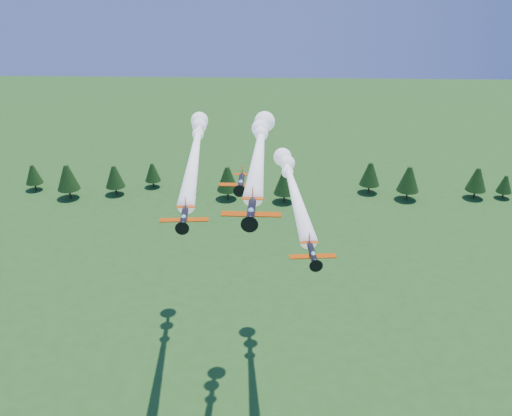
{
  "coord_description": "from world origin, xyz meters",
  "views": [
    {
      "loc": [
        3.44,
        -70.44,
        78.05
      ],
      "look_at": [
        0.94,
        0.0,
        45.48
      ],
      "focal_mm": 40.0,
      "sensor_mm": 36.0,
      "label": 1
    }
  ],
  "objects_px": {
    "plane_right": "(292,184)",
    "plane_slot": "(241,182)",
    "plane_left": "(196,147)",
    "plane_lead": "(260,146)"
  },
  "relations": [
    {
      "from": "plane_right",
      "to": "plane_slot",
      "type": "height_order",
      "value": "plane_slot"
    },
    {
      "from": "plane_left",
      "to": "plane_right",
      "type": "height_order",
      "value": "plane_left"
    },
    {
      "from": "plane_left",
      "to": "plane_slot",
      "type": "bearing_deg",
      "value": -70.66
    },
    {
      "from": "plane_lead",
      "to": "plane_slot",
      "type": "xyz_separation_m",
      "value": [
        -2.5,
        -8.08,
        -2.85
      ]
    },
    {
      "from": "plane_lead",
      "to": "plane_left",
      "type": "height_order",
      "value": "plane_lead"
    },
    {
      "from": "plane_lead",
      "to": "plane_slot",
      "type": "height_order",
      "value": "plane_lead"
    },
    {
      "from": "plane_lead",
      "to": "plane_right",
      "type": "xyz_separation_m",
      "value": [
        5.65,
        10.15,
        -10.58
      ]
    },
    {
      "from": "plane_left",
      "to": "plane_slot",
      "type": "height_order",
      "value": "plane_slot"
    },
    {
      "from": "plane_lead",
      "to": "plane_slot",
      "type": "bearing_deg",
      "value": -106.5
    },
    {
      "from": "plane_lead",
      "to": "plane_left",
      "type": "relative_size",
      "value": 0.81
    }
  ]
}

